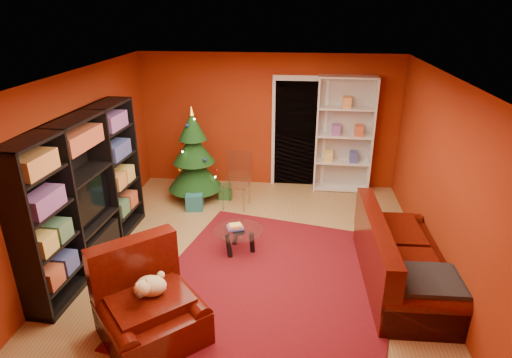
# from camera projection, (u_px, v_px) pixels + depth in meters

# --- Properties ---
(floor) EXTENTS (5.00, 5.50, 0.05)m
(floor) POSITION_uv_depth(u_px,v_px,m) (253.00, 256.00, 6.32)
(floor) COLOR #9B7742
(floor) RESTS_ON ground
(ceiling) EXTENTS (5.00, 5.50, 0.05)m
(ceiling) POSITION_uv_depth(u_px,v_px,m) (253.00, 74.00, 5.31)
(ceiling) COLOR silver
(ceiling) RESTS_ON wall_back
(wall_back) EXTENTS (5.00, 0.05, 2.60)m
(wall_back) POSITION_uv_depth(u_px,v_px,m) (269.00, 121.00, 8.36)
(wall_back) COLOR #962A0F
(wall_back) RESTS_ON ground
(wall_left) EXTENTS (0.05, 5.50, 2.60)m
(wall_left) POSITION_uv_depth(u_px,v_px,m) (76.00, 166.00, 6.05)
(wall_left) COLOR #962A0F
(wall_left) RESTS_ON ground
(wall_right) EXTENTS (0.05, 5.50, 2.60)m
(wall_right) POSITION_uv_depth(u_px,v_px,m) (445.00, 181.00, 5.57)
(wall_right) COLOR #962A0F
(wall_right) RESTS_ON ground
(doorway) EXTENTS (1.06, 0.60, 2.16)m
(doorway) POSITION_uv_depth(u_px,v_px,m) (299.00, 135.00, 8.36)
(doorway) COLOR black
(doorway) RESTS_ON floor
(rug) EXTENTS (3.65, 4.03, 0.02)m
(rug) POSITION_uv_depth(u_px,v_px,m) (273.00, 284.00, 5.65)
(rug) COLOR maroon
(rug) RESTS_ON floor
(media_unit) EXTENTS (0.55, 2.74, 2.09)m
(media_unit) POSITION_uv_depth(u_px,v_px,m) (85.00, 193.00, 5.82)
(media_unit) COLOR black
(media_unit) RESTS_ON floor
(christmas_tree) EXTENTS (1.25, 1.25, 1.79)m
(christmas_tree) POSITION_uv_depth(u_px,v_px,m) (194.00, 155.00, 7.82)
(christmas_tree) COLOR #103612
(christmas_tree) RESTS_ON floor
(gift_box_teal) EXTENTS (0.34, 0.34, 0.30)m
(gift_box_teal) POSITION_uv_depth(u_px,v_px,m) (195.00, 201.00, 7.67)
(gift_box_teal) COLOR #206A74
(gift_box_teal) RESTS_ON floor
(gift_box_green) EXTENTS (0.27, 0.27, 0.25)m
(gift_box_green) POSITION_uv_depth(u_px,v_px,m) (225.00, 192.00, 8.11)
(gift_box_green) COLOR #236229
(gift_box_green) RESTS_ON floor
(gift_box_red) EXTENTS (0.29, 0.29, 0.24)m
(gift_box_red) POSITION_uv_depth(u_px,v_px,m) (199.00, 188.00, 8.28)
(gift_box_red) COLOR #AB1430
(gift_box_red) RESTS_ON floor
(white_bookshelf) EXTENTS (1.07, 0.41, 2.28)m
(white_bookshelf) POSITION_uv_depth(u_px,v_px,m) (344.00, 136.00, 8.11)
(white_bookshelf) COLOR white
(white_bookshelf) RESTS_ON floor
(armchair) EXTENTS (1.55, 1.55, 0.86)m
(armchair) POSITION_uv_depth(u_px,v_px,m) (151.00, 306.00, 4.60)
(armchair) COLOR #390A04
(armchair) RESTS_ON rug
(dog) EXTENTS (0.50, 0.49, 0.28)m
(dog) POSITION_uv_depth(u_px,v_px,m) (151.00, 286.00, 4.59)
(dog) COLOR beige
(dog) RESTS_ON armchair
(sofa) EXTENTS (1.02, 2.17, 0.92)m
(sofa) POSITION_uv_depth(u_px,v_px,m) (405.00, 253.00, 5.51)
(sofa) COLOR #390A04
(sofa) RESTS_ON rug
(coffee_table) EXTENTS (0.94, 0.94, 0.46)m
(coffee_table) POSITION_uv_depth(u_px,v_px,m) (239.00, 240.00, 6.32)
(coffee_table) COLOR gray
(coffee_table) RESTS_ON rug
(acrylic_chair) EXTENTS (0.54, 0.57, 0.91)m
(acrylic_chair) POSITION_uv_depth(u_px,v_px,m) (236.00, 183.00, 7.64)
(acrylic_chair) COLOR #66605B
(acrylic_chair) RESTS_ON rug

